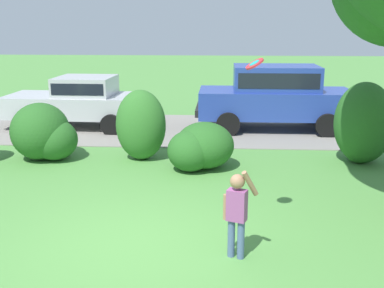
# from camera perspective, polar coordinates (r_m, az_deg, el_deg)

# --- Properties ---
(ground_plane) EXTENTS (80.00, 80.00, 0.00)m
(ground_plane) POSITION_cam_1_polar(r_m,az_deg,el_deg) (7.18, -6.78, -11.94)
(ground_plane) COLOR #518E42
(driveway_strip) EXTENTS (28.00, 4.40, 0.02)m
(driveway_strip) POSITION_cam_1_polar(r_m,az_deg,el_deg) (14.45, -1.47, 1.79)
(driveway_strip) COLOR gray
(driveway_strip) RESTS_ON ground
(shrub_centre_left) EXTENTS (1.57, 1.45, 1.34)m
(shrub_centre_left) POSITION_cam_1_polar(r_m,az_deg,el_deg) (11.73, -17.22, 1.18)
(shrub_centre_left) COLOR #286023
(shrub_centre_left) RESTS_ON ground
(shrub_centre) EXTENTS (1.17, 0.96, 1.66)m
(shrub_centre) POSITION_cam_1_polar(r_m,az_deg,el_deg) (11.21, -6.13, 2.28)
(shrub_centre) COLOR #33702B
(shrub_centre) RESTS_ON ground
(shrub_centre_right) EXTENTS (1.46, 1.38, 1.04)m
(shrub_centre_right) POSITION_cam_1_polar(r_m,az_deg,el_deg) (10.48, 0.93, -0.39)
(shrub_centre_right) COLOR #286023
(shrub_centre_right) RESTS_ON ground
(shrub_far_end) EXTENTS (1.32, 1.47, 1.87)m
(shrub_far_end) POSITION_cam_1_polar(r_m,az_deg,el_deg) (11.58, 19.81, 2.15)
(shrub_far_end) COLOR #286023
(shrub_far_end) RESTS_ON ground
(parked_sedan) EXTENTS (4.45, 2.19, 1.56)m
(parked_sedan) POSITION_cam_1_polar(r_m,az_deg,el_deg) (15.03, -13.31, 5.15)
(parked_sedan) COLOR silver
(parked_sedan) RESTS_ON ground
(parked_suv) EXTENTS (4.71, 2.11, 1.92)m
(parked_suv) POSITION_cam_1_polar(r_m,az_deg,el_deg) (14.49, 9.91, 5.90)
(parked_suv) COLOR #28429E
(parked_suv) RESTS_ON ground
(child_thrower) EXTENTS (0.48, 0.24, 1.29)m
(child_thrower) POSITION_cam_1_polar(r_m,az_deg,el_deg) (6.54, 5.39, -7.74)
(child_thrower) COLOR #4C608C
(child_thrower) RESTS_ON ground
(frisbee) EXTENTS (0.27, 0.28, 0.20)m
(frisbee) POSITION_cam_1_polar(r_m,az_deg,el_deg) (6.87, 7.50, 9.50)
(frisbee) COLOR red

